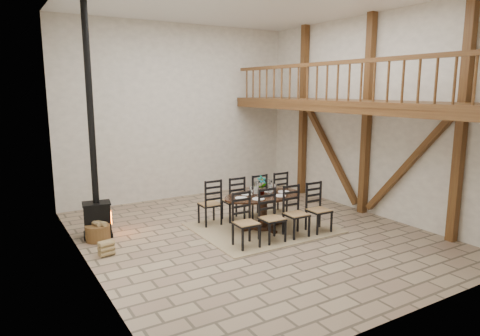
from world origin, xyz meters
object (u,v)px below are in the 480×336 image
dining_table (263,212)px  log_basket (98,232)px  wood_stove (95,185)px  log_stack (106,248)px

dining_table → log_basket: bearing=163.0°
wood_stove → log_basket: wood_stove is taller
dining_table → log_basket: size_ratio=4.68×
wood_stove → log_basket: size_ratio=9.75×
wood_stove → log_basket: 1.00m
log_basket → wood_stove: bearing=76.7°
wood_stove → log_stack: wood_stove is taller
wood_stove → log_stack: 1.58m
dining_table → wood_stove: wood_stove is taller
log_basket → log_stack: 0.95m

